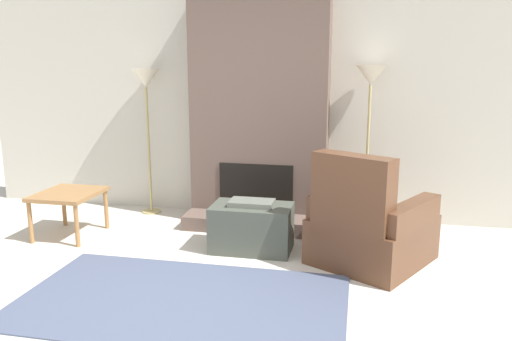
{
  "coord_description": "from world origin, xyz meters",
  "views": [
    {
      "loc": [
        1.09,
        -2.89,
        1.77
      ],
      "look_at": [
        0.0,
        2.35,
        0.63
      ],
      "focal_mm": 35.0,
      "sensor_mm": 36.0,
      "label": 1
    }
  ],
  "objects": [
    {
      "name": "wall_back",
      "position": [
        0.0,
        2.82,
        1.3
      ],
      "size": [
        7.07,
        0.06,
        2.6
      ],
      "primitive_type": "cube",
      "color": "beige",
      "rests_on": "ground_plane"
    },
    {
      "name": "area_rug",
      "position": [
        -0.18,
        0.43,
        0.01
      ],
      "size": [
        2.49,
        1.41,
        0.01
      ],
      "primitive_type": "cube",
      "color": "#4C5670",
      "rests_on": "ground_plane"
    },
    {
      "name": "ground_plane",
      "position": [
        0.0,
        0.0,
        0.0
      ],
      "size": [
        24.0,
        24.0,
        0.0
      ],
      "primitive_type": "plane",
      "color": "beige"
    },
    {
      "name": "fireplace",
      "position": [
        0.0,
        2.55,
        1.24
      ],
      "size": [
        1.51,
        0.8,
        2.6
      ],
      "color": "brown",
      "rests_on": "ground_plane"
    },
    {
      "name": "floor_lamp_right",
      "position": [
        1.19,
        2.58,
        1.54
      ],
      "size": [
        0.32,
        0.32,
        1.76
      ],
      "color": "tan",
      "rests_on": "ground_plane"
    },
    {
      "name": "armchair",
      "position": [
        1.21,
        1.48,
        0.3
      ],
      "size": [
        1.24,
        1.27,
        1.04
      ],
      "rotation": [
        0.0,
        0.0,
        2.62
      ],
      "color": "brown",
      "rests_on": "ground_plane"
    },
    {
      "name": "ottoman",
      "position": [
        0.12,
        1.59,
        0.23
      ],
      "size": [
        0.77,
        0.46,
        0.5
      ],
      "color": "#474C42",
      "rests_on": "ground_plane"
    },
    {
      "name": "floor_lamp_left",
      "position": [
        -1.35,
        2.58,
        1.5
      ],
      "size": [
        0.32,
        0.32,
        1.72
      ],
      "color": "tan",
      "rests_on": "ground_plane"
    },
    {
      "name": "side_table",
      "position": [
        -1.84,
        1.61,
        0.41
      ],
      "size": [
        0.59,
        0.67,
        0.47
      ],
      "color": "#9E7042",
      "rests_on": "ground_plane"
    }
  ]
}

